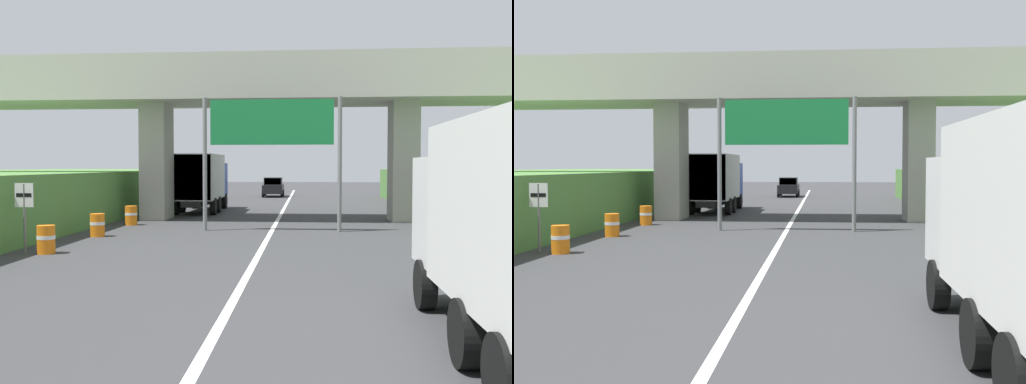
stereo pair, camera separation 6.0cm
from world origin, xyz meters
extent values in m
cube|color=white|center=(0.00, 23.07, 0.00)|extent=(0.20, 86.14, 0.01)
cube|color=#ADA89E|center=(0.00, 28.84, 6.51)|extent=(40.00, 4.80, 1.10)
cube|color=#ADA89E|center=(0.00, 26.62, 7.61)|extent=(40.00, 0.36, 1.10)
cube|color=#ADA89E|center=(0.00, 31.06, 7.61)|extent=(40.00, 0.36, 1.10)
cube|color=#9F9A91|center=(-6.30, 28.84, 2.98)|extent=(1.30, 2.20, 5.96)
cube|color=#9F9A91|center=(6.30, 28.84, 2.98)|extent=(1.30, 2.20, 5.96)
cylinder|color=slate|center=(-2.85, 23.50, 2.83)|extent=(0.18, 0.18, 5.66)
cylinder|color=slate|center=(2.85, 23.50, 2.83)|extent=(0.18, 0.18, 5.66)
cube|color=#167238|center=(0.00, 23.50, 4.61)|extent=(5.20, 0.12, 1.90)
cube|color=white|center=(0.00, 23.49, 4.61)|extent=(4.89, 0.01, 1.67)
cylinder|color=slate|center=(-7.40, 16.45, 1.10)|extent=(0.08, 0.08, 2.20)
cube|color=white|center=(-7.40, 16.43, 1.85)|extent=(0.60, 0.03, 0.76)
cube|color=black|center=(-7.40, 16.42, 1.85)|extent=(0.50, 0.01, 0.12)
cube|color=silver|center=(4.76, 10.01, 1.89)|extent=(2.10, 2.10, 2.10)
cube|color=#2D3842|center=(4.76, 11.03, 2.19)|extent=(1.89, 0.06, 0.90)
cylinder|color=black|center=(3.79, 10.01, 0.48)|extent=(0.30, 0.96, 0.96)
cylinder|color=black|center=(3.69, 4.93, 0.48)|extent=(0.30, 0.96, 0.96)
cylinder|color=black|center=(3.69, 6.62, 0.48)|extent=(0.30, 0.96, 0.96)
cube|color=black|center=(-4.83, 33.99, 0.66)|extent=(1.10, 7.30, 0.36)
cube|color=#233D9E|center=(-4.83, 36.59, 1.89)|extent=(2.10, 2.10, 2.10)
cube|color=#2D3842|center=(-4.83, 37.61, 2.19)|extent=(1.89, 0.06, 0.90)
cube|color=#B7B7B2|center=(-4.83, 32.94, 2.14)|extent=(2.30, 5.20, 2.60)
cube|color=gray|center=(-4.83, 30.36, 2.14)|extent=(2.21, 0.04, 2.50)
cylinder|color=black|center=(-5.80, 36.59, 0.48)|extent=(0.30, 0.96, 0.96)
cylinder|color=black|center=(-3.86, 36.59, 0.48)|extent=(0.30, 0.96, 0.96)
cylinder|color=black|center=(-5.90, 31.51, 0.48)|extent=(0.30, 0.96, 0.96)
cylinder|color=black|center=(-3.76, 31.51, 0.48)|extent=(0.30, 0.96, 0.96)
cylinder|color=black|center=(-5.90, 33.20, 0.48)|extent=(0.30, 0.96, 0.96)
cylinder|color=black|center=(-3.76, 33.20, 0.48)|extent=(0.30, 0.96, 0.96)
cube|color=black|center=(-1.55, 51.72, 0.70)|extent=(1.76, 4.10, 0.76)
cube|color=black|center=(-1.55, 51.57, 1.40)|extent=(1.56, 1.90, 0.64)
cube|color=#2D3842|center=(-1.55, 50.65, 1.40)|extent=(1.44, 0.06, 0.54)
cylinder|color=black|center=(-2.37, 52.99, 0.32)|extent=(0.22, 0.64, 0.64)
cylinder|color=black|center=(-0.73, 52.99, 0.32)|extent=(0.22, 0.64, 0.64)
cylinder|color=black|center=(-2.37, 50.45, 0.32)|extent=(0.22, 0.64, 0.64)
cylinder|color=black|center=(-0.73, 50.45, 0.32)|extent=(0.22, 0.64, 0.64)
cylinder|color=orange|center=(-6.71, 16.44, 0.45)|extent=(0.56, 0.56, 0.90)
cylinder|color=white|center=(-6.71, 16.44, 0.52)|extent=(0.57, 0.57, 0.12)
cylinder|color=orange|center=(-6.68, 21.00, 0.45)|extent=(0.56, 0.56, 0.90)
cylinder|color=white|center=(-6.68, 21.00, 0.52)|extent=(0.57, 0.57, 0.12)
cylinder|color=orange|center=(-6.71, 25.56, 0.45)|extent=(0.56, 0.56, 0.90)
cylinder|color=white|center=(-6.71, 25.56, 0.52)|extent=(0.57, 0.57, 0.12)
camera|label=1|loc=(1.52, -1.67, 2.78)|focal=41.94mm
camera|label=2|loc=(1.58, -1.67, 2.78)|focal=41.94mm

